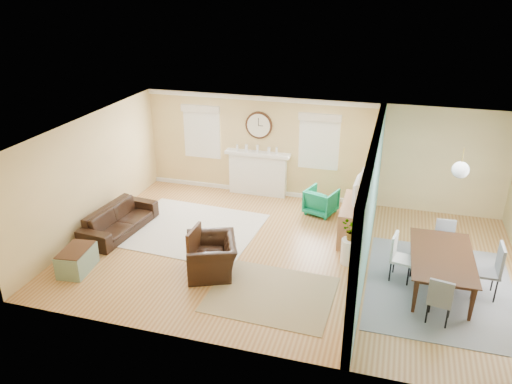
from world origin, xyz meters
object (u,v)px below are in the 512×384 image
Objects in this scene: eames_chair at (212,256)px; credenza at (353,220)px; sofa at (119,220)px; green_chair at (321,201)px; dining_table at (442,272)px.

credenza reaches higher than eames_chair.
green_chair reaches higher than sofa.
eames_chair reaches higher than sofa.
credenza reaches higher than sofa.
sofa is at bearing -166.19° from credenza.
sofa is at bearing 45.92° from green_chair.
green_chair is 1.30m from credenza.
dining_table is (1.78, -1.58, -0.05)m from credenza.
sofa is 1.34× the size of credenza.
credenza is (5.04, 1.24, 0.11)m from sofa.
eames_chair is 4.29m from dining_table.
sofa is 4.74m from green_chair.
sofa is at bearing 86.28° from dining_table.
green_chair is 0.35× the size of dining_table.
credenza is at bearing -70.77° from sofa.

